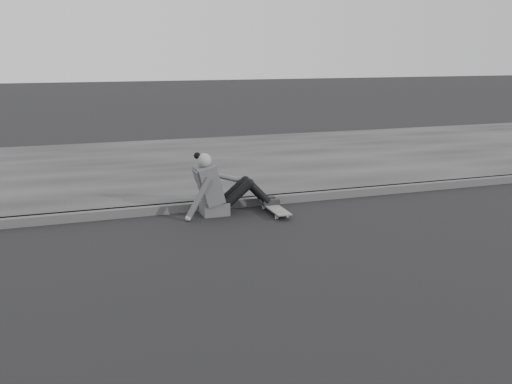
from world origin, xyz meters
TOP-DOWN VIEW (x-y plane):
  - ground at (0.00, 0.00)m, footprint 80.00×80.00m
  - curb at (0.00, 2.58)m, footprint 24.00×0.16m
  - sidewalk at (0.00, 5.60)m, footprint 24.00×6.00m
  - skateboard at (-1.43, 2.06)m, footprint 0.20×0.78m
  - seated_woman at (-2.17, 2.30)m, footprint 1.38×0.46m

SIDE VIEW (x-z plane):
  - ground at x=0.00m, z-range 0.00..0.00m
  - curb at x=0.00m, z-range 0.00..0.12m
  - sidewalk at x=0.00m, z-range 0.00..0.12m
  - skateboard at x=-1.43m, z-range 0.03..0.12m
  - seated_woman at x=-2.17m, z-range -0.08..0.80m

